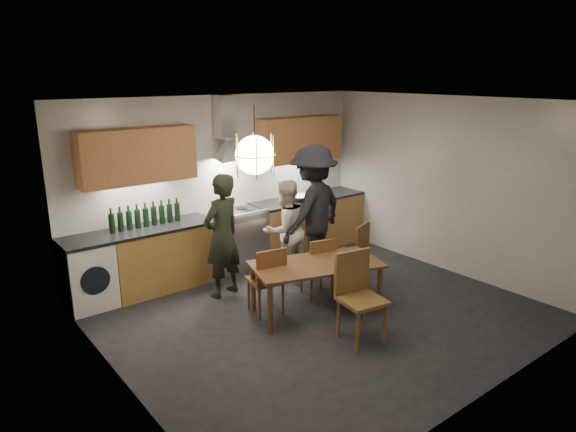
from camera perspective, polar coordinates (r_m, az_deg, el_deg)
ground at (r=6.59m, az=3.41°, el=-10.58°), size 5.00×5.00×0.00m
room_shell at (r=6.04m, az=3.67°, el=4.11°), size 5.02×4.52×2.61m
counter_run at (r=7.89m, az=-5.83°, el=-2.60°), size 5.00×0.62×0.90m
range_stove at (r=7.87m, az=-5.95°, el=-2.70°), size 0.90×0.60×0.92m
wall_fixtures at (r=7.65m, az=-6.74°, el=7.75°), size 4.30×0.54×1.10m
pendant_lamp at (r=5.28m, az=-3.71°, el=6.77°), size 0.43×0.43×0.70m
dining_table at (r=6.34m, az=3.15°, el=-5.89°), size 1.73×1.21×0.66m
chair_back_left at (r=6.32m, az=-2.21°, el=-6.75°), size 0.46×0.46×0.88m
chair_back_mid at (r=6.82m, az=3.51°, el=-5.29°), size 0.46×0.46×0.83m
chair_back_right at (r=7.25m, az=7.47°, el=-3.75°), size 0.52×0.52×0.90m
chair_front at (r=5.82m, az=7.72°, el=-8.15°), size 0.52×0.52×1.01m
person_left at (r=6.83m, az=-7.33°, el=-2.19°), size 0.69×0.54×1.67m
person_mid at (r=7.34m, az=-0.33°, el=-1.61°), size 0.72×0.56×1.46m
person_right at (r=7.52m, az=2.78°, el=0.60°), size 1.38×1.01×1.92m
mixing_bowl at (r=8.36m, az=1.38°, el=2.04°), size 0.46×0.46×0.09m
stock_pot at (r=8.84m, az=4.00°, el=2.89°), size 0.23×0.23×0.12m
wine_bottles at (r=7.17m, az=-15.54°, el=0.15°), size 1.01×0.08×0.33m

